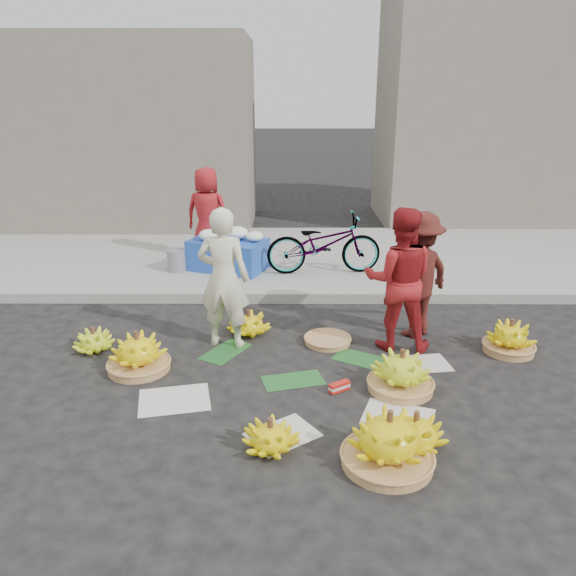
{
  "coord_description": "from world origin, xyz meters",
  "views": [
    {
      "loc": [
        -0.14,
        -5.54,
        2.96
      ],
      "look_at": [
        -0.16,
        0.8,
        0.7
      ],
      "focal_mm": 35.0,
      "sensor_mm": 36.0,
      "label": 1
    }
  ],
  "objects_px": {
    "flower_table": "(229,252)",
    "banana_bunch_0": "(138,353)",
    "bicycle": "(324,244)",
    "vendor_cream": "(224,278)",
    "banana_bunch_4": "(401,372)"
  },
  "relations": [
    {
      "from": "bicycle",
      "to": "flower_table",
      "type": "bearing_deg",
      "value": 78.26
    },
    {
      "from": "flower_table",
      "to": "banana_bunch_0",
      "type": "bearing_deg",
      "value": -79.85
    },
    {
      "from": "banana_bunch_0",
      "to": "banana_bunch_4",
      "type": "xyz_separation_m",
      "value": [
        2.83,
        -0.42,
        -0.0
      ]
    },
    {
      "from": "vendor_cream",
      "to": "flower_table",
      "type": "xyz_separation_m",
      "value": [
        -0.23,
        2.66,
        -0.44
      ]
    },
    {
      "from": "bicycle",
      "to": "vendor_cream",
      "type": "bearing_deg",
      "value": 146.98
    },
    {
      "from": "flower_table",
      "to": "bicycle",
      "type": "xyz_separation_m",
      "value": [
        1.56,
        -0.19,
        0.19
      ]
    },
    {
      "from": "banana_bunch_4",
      "to": "bicycle",
      "type": "distance_m",
      "value": 3.64
    },
    {
      "from": "vendor_cream",
      "to": "banana_bunch_0",
      "type": "bearing_deg",
      "value": 47.22
    },
    {
      "from": "banana_bunch_0",
      "to": "flower_table",
      "type": "relative_size",
      "value": 0.55
    },
    {
      "from": "banana_bunch_4",
      "to": "vendor_cream",
      "type": "height_order",
      "value": "vendor_cream"
    },
    {
      "from": "flower_table",
      "to": "bicycle",
      "type": "height_order",
      "value": "bicycle"
    },
    {
      "from": "banana_bunch_0",
      "to": "flower_table",
      "type": "distance_m",
      "value": 3.4
    },
    {
      "from": "flower_table",
      "to": "bicycle",
      "type": "distance_m",
      "value": 1.58
    },
    {
      "from": "banana_bunch_0",
      "to": "vendor_cream",
      "type": "bearing_deg",
      "value": 36.62
    },
    {
      "from": "banana_bunch_0",
      "to": "banana_bunch_4",
      "type": "bearing_deg",
      "value": -8.53
    }
  ]
}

